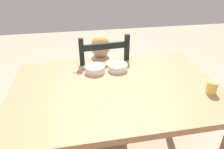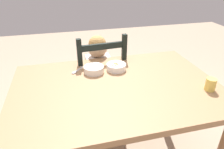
# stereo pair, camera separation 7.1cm
# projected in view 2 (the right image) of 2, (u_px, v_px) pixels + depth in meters

# --- Properties ---
(dining_table) EXTENTS (1.40, 0.95, 0.78)m
(dining_table) POSITION_uv_depth(u_px,v_px,m) (116.00, 98.00, 1.44)
(dining_table) COLOR #A17750
(dining_table) RESTS_ON ground
(dining_chair) EXTENTS (0.45, 0.45, 1.00)m
(dining_chair) POSITION_uv_depth(u_px,v_px,m) (100.00, 85.00, 1.98)
(dining_chair) COLOR black
(dining_chair) RESTS_ON ground
(child_figure) EXTENTS (0.32, 0.31, 0.96)m
(child_figure) POSITION_uv_depth(u_px,v_px,m) (99.00, 71.00, 1.90)
(child_figure) COLOR white
(child_figure) RESTS_ON ground
(bowl_of_peas) EXTENTS (0.15, 0.15, 0.05)m
(bowl_of_peas) POSITION_uv_depth(u_px,v_px,m) (94.00, 69.00, 1.55)
(bowl_of_peas) COLOR white
(bowl_of_peas) RESTS_ON dining_table
(bowl_of_carrots) EXTENTS (0.15, 0.15, 0.05)m
(bowl_of_carrots) POSITION_uv_depth(u_px,v_px,m) (116.00, 67.00, 1.59)
(bowl_of_carrots) COLOR white
(bowl_of_carrots) RESTS_ON dining_table
(spoon) EXTENTS (0.11, 0.11, 0.01)m
(spoon) POSITION_uv_depth(u_px,v_px,m) (76.00, 71.00, 1.56)
(spoon) COLOR silver
(spoon) RESTS_ON dining_table
(drinking_cup) EXTENTS (0.07, 0.07, 0.08)m
(drinking_cup) POSITION_uv_depth(u_px,v_px,m) (211.00, 84.00, 1.32)
(drinking_cup) COLOR #E6C858
(drinking_cup) RESTS_ON dining_table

